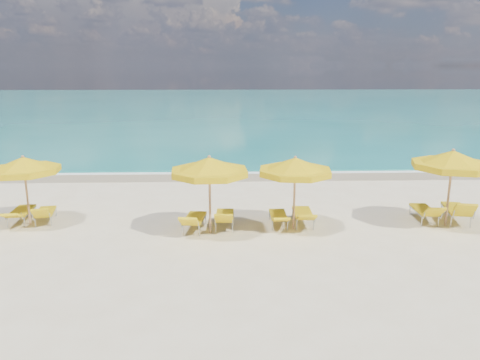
{
  "coord_description": "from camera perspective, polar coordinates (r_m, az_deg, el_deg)",
  "views": [
    {
      "loc": [
        -0.49,
        -14.48,
        5.11
      ],
      "look_at": [
        0.0,
        1.5,
        1.2
      ],
      "focal_mm": 35.0,
      "sensor_mm": 36.0,
      "label": 1
    }
  ],
  "objects": [
    {
      "name": "ground_plane",
      "position": [
        15.36,
        0.17,
        -5.69
      ],
      "size": [
        120.0,
        120.0,
        0.0
      ],
      "primitive_type": "plane",
      "color": "beige"
    },
    {
      "name": "ocean",
      "position": [
        62.69,
        -1.32,
        9.07
      ],
      "size": [
        120.0,
        80.0,
        0.3
      ],
      "primitive_type": "cube",
      "color": "#14756F",
      "rests_on": "ground"
    },
    {
      "name": "wet_sand_band",
      "position": [
        22.47,
        -0.46,
        0.6
      ],
      "size": [
        120.0,
        2.6,
        0.01
      ],
      "primitive_type": "cube",
      "color": "tan",
      "rests_on": "ground"
    },
    {
      "name": "foam_line",
      "position": [
        23.25,
        -0.5,
        1.05
      ],
      "size": [
        120.0,
        1.2,
        0.03
      ],
      "primitive_type": "cube",
      "color": "white",
      "rests_on": "ground"
    },
    {
      "name": "whitecap_near",
      "position": [
        32.36,
        -11.57,
        4.38
      ],
      "size": [
        14.0,
        0.36,
        0.05
      ],
      "primitive_type": "cube",
      "color": "white",
      "rests_on": "ground"
    },
    {
      "name": "whitecap_far",
      "position": [
        39.73,
        10.66,
        6.12
      ],
      "size": [
        18.0,
        0.3,
        0.05
      ],
      "primitive_type": "cube",
      "color": "white",
      "rests_on": "ground"
    },
    {
      "name": "umbrella_2",
      "position": [
        16.59,
        -24.86,
        1.6
      ],
      "size": [
        2.82,
        2.82,
        2.33
      ],
      "rotation": [
        0.0,
        0.0,
        -0.27
      ],
      "color": "tan",
      "rests_on": "ground"
    },
    {
      "name": "umbrella_3",
      "position": [
        14.25,
        -3.76,
        1.59
      ],
      "size": [
        3.1,
        3.1,
        2.48
      ],
      "rotation": [
        0.0,
        0.0,
        -0.32
      ],
      "color": "tan",
      "rests_on": "ground"
    },
    {
      "name": "umbrella_4",
      "position": [
        14.7,
        6.74,
        1.6
      ],
      "size": [
        2.92,
        2.92,
        2.39
      ],
      "rotation": [
        0.0,
        0.0,
        0.27
      ],
      "color": "tan",
      "rests_on": "ground"
    },
    {
      "name": "umbrella_5",
      "position": [
        16.31,
        24.47,
        2.2
      ],
      "size": [
        2.84,
        2.84,
        2.57
      ],
      "rotation": [
        0.0,
        0.0,
        0.13
      ],
      "color": "tan",
      "rests_on": "ground"
    },
    {
      "name": "lounger_2_left",
      "position": [
        17.34,
        -25.1,
        -4.0
      ],
      "size": [
        0.73,
        1.87,
        0.66
      ],
      "rotation": [
        0.0,
        0.0,
        0.08
      ],
      "color": "#A5A8AD",
      "rests_on": "ground"
    },
    {
      "name": "lounger_2_right",
      "position": [
        17.03,
        -22.6,
        -4.11
      ],
      "size": [
        0.82,
        1.66,
        0.75
      ],
      "rotation": [
        0.0,
        0.0,
        0.19
      ],
      "color": "#A5A8AD",
      "rests_on": "ground"
    },
    {
      "name": "lounger_3_left",
      "position": [
        15.05,
        -5.59,
        -5.29
      ],
      "size": [
        0.8,
        1.83,
        0.77
      ],
      "rotation": [
        0.0,
        0.0,
        -0.13
      ],
      "color": "#A5A8AD",
      "rests_on": "ground"
    },
    {
      "name": "lounger_3_right",
      "position": [
        15.25,
        -1.87,
        -4.97
      ],
      "size": [
        0.65,
        1.78,
        0.79
      ],
      "rotation": [
        0.0,
        0.0,
        -0.03
      ],
      "color": "#A5A8AD",
      "rests_on": "ground"
    },
    {
      "name": "lounger_4_left",
      "position": [
        15.45,
        4.71,
        -4.85
      ],
      "size": [
        0.56,
        1.67,
        0.61
      ],
      "rotation": [
        0.0,
        0.0,
        -0.0
      ],
      "color": "#A5A8AD",
      "rests_on": "ground"
    },
    {
      "name": "lounger_4_right",
      "position": [
        15.61,
        7.68,
        -4.64
      ],
      "size": [
        0.66,
        1.88,
        0.71
      ],
      "rotation": [
        0.0,
        0.0,
        -0.03
      ],
      "color": "#A5A8AD",
      "rests_on": "ground"
    },
    {
      "name": "lounger_5_left",
      "position": [
        17.01,
        21.54,
        -3.95
      ],
      "size": [
        0.69,
        1.82,
        0.8
      ],
      "rotation": [
        0.0,
        0.0,
        -0.05
      ],
      "color": "#A5A8AD",
      "rests_on": "ground"
    },
    {
      "name": "lounger_5_right",
      "position": [
        17.37,
        24.83,
        -3.82
      ],
      "size": [
        1.03,
        2.01,
        0.96
      ],
      "rotation": [
        0.0,
        0.0,
        -0.2
      ],
      "color": "#A5A8AD",
      "rests_on": "ground"
    }
  ]
}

